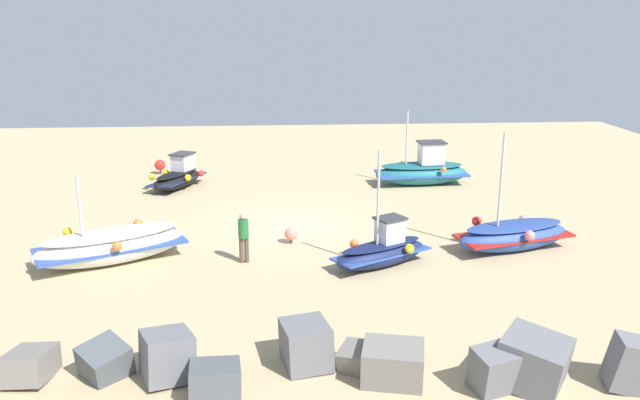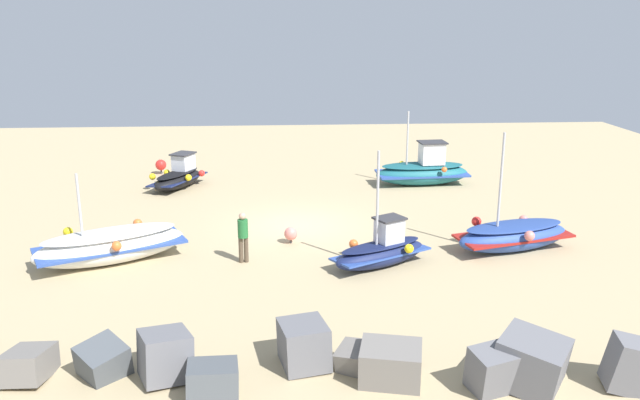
# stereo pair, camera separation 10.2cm
# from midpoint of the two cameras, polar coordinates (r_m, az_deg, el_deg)

# --- Properties ---
(ground_plane) EXTENTS (46.31, 46.31, 0.00)m
(ground_plane) POSITION_cam_midpoint_polar(r_m,az_deg,el_deg) (23.70, -2.10, -2.24)
(ground_plane) COLOR tan
(fishing_boat_0) EXTENTS (2.50, 3.38, 1.54)m
(fishing_boat_0) POSITION_cam_midpoint_polar(r_m,az_deg,el_deg) (29.52, -12.55, 1.99)
(fishing_boat_0) COLOR black
(fishing_boat_0) RESTS_ON ground_plane
(fishing_boat_1) EXTENTS (4.83, 3.40, 2.94)m
(fishing_boat_1) POSITION_cam_midpoint_polar(r_m,az_deg,el_deg) (21.00, -18.11, -3.86)
(fishing_boat_1) COLOR white
(fishing_boat_1) RESTS_ON ground_plane
(fishing_boat_2) EXTENTS (4.37, 1.83, 3.40)m
(fishing_boat_2) POSITION_cam_midpoint_polar(r_m,az_deg,el_deg) (29.74, 8.95, 2.57)
(fishing_boat_2) COLOR #1E6670
(fishing_boat_2) RESTS_ON ground_plane
(fishing_boat_3) EXTENTS (3.37, 2.51, 3.65)m
(fishing_boat_3) POSITION_cam_midpoint_polar(r_m,az_deg,el_deg) (19.82, 5.37, -4.47)
(fishing_boat_3) COLOR navy
(fishing_boat_3) RESTS_ON ground_plane
(fishing_boat_4) EXTENTS (4.23, 2.37, 3.95)m
(fishing_boat_4) POSITION_cam_midpoint_polar(r_m,az_deg,el_deg) (22.00, 16.62, -2.99)
(fishing_boat_4) COLOR #2D4C9E
(fishing_boat_4) RESTS_ON ground_plane
(person_walking) EXTENTS (0.32, 0.32, 1.61)m
(person_walking) POSITION_cam_midpoint_polar(r_m,az_deg,el_deg) (19.99, -6.92, -3.01)
(person_walking) COLOR brown
(person_walking) RESTS_ON ground_plane
(breakwater_rocks) EXTENTS (17.14, 2.70, 1.26)m
(breakwater_rocks) POSITION_cam_midpoint_polar(r_m,az_deg,el_deg) (13.88, -0.20, -13.95)
(breakwater_rocks) COLOR slate
(breakwater_rocks) RESTS_ON ground_plane
(mooring_buoy_0) EXTENTS (0.45, 0.45, 0.56)m
(mooring_buoy_0) POSITION_cam_midpoint_polar(r_m,az_deg,el_deg) (21.74, -2.71, -3.00)
(mooring_buoy_0) COLOR #3F3F42
(mooring_buoy_0) RESTS_ON ground_plane
(mooring_buoy_1) EXTENTS (0.52, 0.52, 0.72)m
(mooring_buoy_1) POSITION_cam_midpoint_polar(r_m,az_deg,el_deg) (32.33, -14.04, 3.01)
(mooring_buoy_1) COLOR #3F3F42
(mooring_buoy_1) RESTS_ON ground_plane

